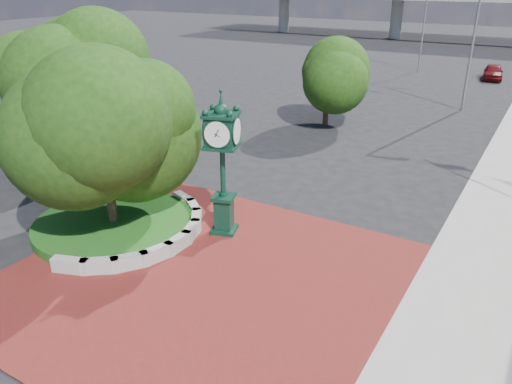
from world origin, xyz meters
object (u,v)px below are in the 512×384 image
object	(u,v)px
post_clock	(222,159)
street_lamp_far	(427,18)
parked_car	(493,72)
street_lamp_near	(480,25)

from	to	relation	value
post_clock	street_lamp_far	xyz separation A→B (m)	(-2.56, 39.49, 2.25)
parked_car	street_lamp_far	bearing A→B (deg)	167.26
parked_car	street_lamp_far	distance (m)	8.35
post_clock	street_lamp_far	world-z (taller)	street_lamp_far
post_clock	street_lamp_near	distance (m)	25.46
parked_car	street_lamp_near	bearing A→B (deg)	-96.95
parked_car	street_lamp_far	world-z (taller)	street_lamp_far
parked_car	post_clock	bearing A→B (deg)	-103.58
parked_car	street_lamp_far	size ratio (longest dim) A/B	0.47
street_lamp_far	post_clock	bearing A→B (deg)	-86.29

